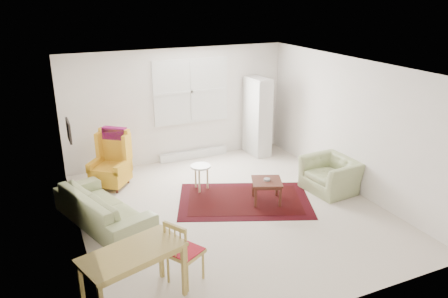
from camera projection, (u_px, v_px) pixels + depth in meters
name	position (u px, v px, depth m)	size (l,w,h in m)	color
room	(227.00, 139.00, 7.42)	(5.04, 5.54, 2.51)	beige
rug	(244.00, 200.00, 8.01)	(2.38, 1.53, 0.02)	black
sofa	(102.00, 200.00, 7.12)	(2.04, 0.80, 0.82)	#939D68
armchair	(331.00, 172.00, 8.32)	(0.98, 0.86, 0.76)	#939D68
wingback_chair	(109.00, 160.00, 8.41)	(0.65, 0.69, 1.14)	gold
coffee_table	(266.00, 191.00, 7.91)	(0.52, 0.52, 0.43)	#492016
stool	(201.00, 178.00, 8.37)	(0.38, 0.38, 0.51)	white
cabinet	(258.00, 117.00, 10.06)	(0.38, 0.72, 1.80)	silver
desk	(134.00, 278.00, 5.24)	(1.21, 0.60, 0.77)	#AC9345
desk_chair	(185.00, 251.00, 5.66)	(0.40, 0.40, 0.92)	#AC9345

